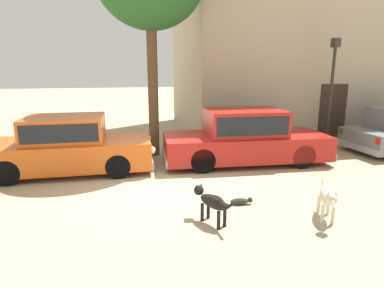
% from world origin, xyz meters
% --- Properties ---
extents(ground_plane, '(80.00, 80.00, 0.00)m').
position_xyz_m(ground_plane, '(0.00, 0.00, 0.00)').
color(ground_plane, tan).
extents(parked_sedan_nearest, '(4.32, 1.78, 1.47)m').
position_xyz_m(parked_sedan_nearest, '(-2.17, 1.50, 0.72)').
color(parked_sedan_nearest, '#D15619').
rests_on(parked_sedan_nearest, ground_plane).
extents(parked_sedan_second, '(4.83, 2.08, 1.53)m').
position_xyz_m(parked_sedan_second, '(2.64, 1.42, 0.75)').
color(parked_sedan_second, '#AD1E19').
rests_on(parked_sedan_second, ground_plane).
extents(apartment_block, '(14.23, 6.30, 8.73)m').
position_xyz_m(apartment_block, '(9.00, 6.63, 4.36)').
color(apartment_block, tan).
rests_on(apartment_block, ground_plane).
extents(stray_dog_spotted, '(0.55, 0.93, 0.63)m').
position_xyz_m(stray_dog_spotted, '(0.72, -2.04, 0.41)').
color(stray_dog_spotted, black).
rests_on(stray_dog_spotted, ground_plane).
extents(stray_dog_tan, '(0.53, 1.01, 0.67)m').
position_xyz_m(stray_dog_tan, '(2.75, -2.38, 0.43)').
color(stray_dog_tan, beige).
rests_on(stray_dog_tan, ground_plane).
extents(stray_cat, '(0.61, 0.26, 0.15)m').
position_xyz_m(stray_cat, '(1.50, -1.42, 0.07)').
color(stray_cat, '#2D2B28').
rests_on(stray_cat, ground_plane).
extents(street_lamp, '(0.22, 0.22, 3.60)m').
position_xyz_m(street_lamp, '(6.08, 2.55, 2.32)').
color(street_lamp, '#2D2B28').
rests_on(street_lamp, ground_plane).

